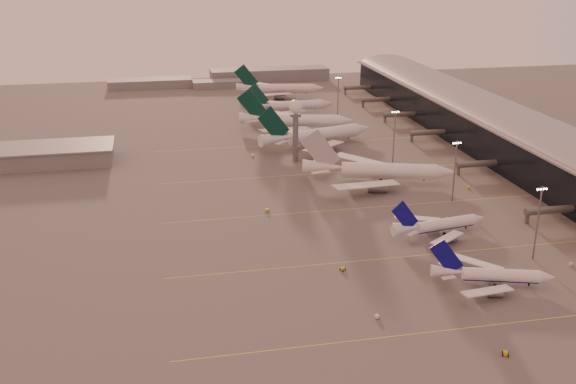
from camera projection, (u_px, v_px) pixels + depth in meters
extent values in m
plane|color=#4E4C4C|center=(362.00, 275.00, 207.57)|extent=(700.00, 700.00, 0.00)
cube|color=#E1D74F|center=(508.00, 323.00, 180.99)|extent=(180.00, 0.25, 0.02)
cube|color=#E1D74F|center=(439.00, 254.00, 222.45)|extent=(180.00, 0.25, 0.02)
cube|color=#E1D74F|center=(393.00, 206.00, 263.91)|extent=(180.00, 0.25, 0.02)
cube|color=#E1D74F|center=(358.00, 171.00, 305.37)|extent=(180.00, 0.25, 0.02)
cube|color=#E1D74F|center=(330.00, 142.00, 351.44)|extent=(180.00, 0.25, 0.02)
cube|color=black|center=(507.00, 137.00, 326.29)|extent=(36.00, 360.00, 18.00)
cylinder|color=gray|center=(509.00, 119.00, 323.23)|extent=(10.08, 360.00, 10.08)
cube|color=gray|center=(509.00, 119.00, 323.17)|extent=(40.00, 362.00, 0.80)
cylinder|color=slate|center=(553.00, 210.00, 247.35)|extent=(22.00, 2.80, 2.80)
cube|color=slate|center=(527.00, 218.00, 246.24)|extent=(1.20, 1.20, 4.40)
cylinder|color=slate|center=(480.00, 164.00, 300.79)|extent=(22.00, 2.80, 2.80)
cube|color=slate|center=(458.00, 170.00, 299.68)|extent=(1.20, 1.20, 4.40)
cylinder|color=slate|center=(430.00, 132.00, 352.38)|extent=(22.00, 2.80, 2.80)
cube|color=slate|center=(412.00, 138.00, 351.27)|extent=(1.20, 1.20, 4.40)
cylinder|color=slate|center=(401.00, 114.00, 391.08)|extent=(22.00, 2.80, 2.80)
cube|color=slate|center=(385.00, 119.00, 389.97)|extent=(1.20, 1.20, 4.40)
cylinder|color=slate|center=(378.00, 99.00, 429.78)|extent=(22.00, 2.80, 2.80)
cube|color=slate|center=(363.00, 104.00, 428.66)|extent=(1.20, 1.20, 4.40)
cylinder|color=slate|center=(359.00, 87.00, 466.63)|extent=(22.00, 2.80, 2.80)
cube|color=slate|center=(345.00, 91.00, 465.52)|extent=(1.20, 1.20, 4.40)
cube|color=slate|center=(24.00, 157.00, 312.49)|extent=(80.00, 25.00, 8.00)
cube|color=gray|center=(22.00, 148.00, 311.07)|extent=(82.00, 27.00, 0.60)
cylinder|color=slate|center=(295.00, 139.00, 315.34)|extent=(2.60, 2.60, 22.00)
cylinder|color=slate|center=(296.00, 115.00, 311.43)|extent=(5.20, 5.20, 1.20)
sphere|color=white|center=(296.00, 107.00, 310.11)|extent=(6.40, 6.40, 6.40)
cylinder|color=slate|center=(296.00, 99.00, 308.85)|extent=(0.16, 0.16, 2.00)
cylinder|color=slate|center=(537.00, 223.00, 214.29)|extent=(0.56, 0.56, 25.00)
cube|color=slate|center=(542.00, 188.00, 210.22)|extent=(3.60, 0.25, 0.25)
sphere|color=#FFEABF|center=(538.00, 189.00, 210.07)|extent=(0.56, 0.56, 0.56)
sphere|color=#FFEABF|center=(541.00, 189.00, 210.26)|extent=(0.56, 0.56, 0.56)
sphere|color=#FFEABF|center=(544.00, 189.00, 210.45)|extent=(0.56, 0.56, 0.56)
sphere|color=#FFEABF|center=(546.00, 189.00, 210.64)|extent=(0.56, 0.56, 0.56)
cylinder|color=slate|center=(455.00, 172.00, 264.40)|extent=(0.56, 0.56, 25.00)
cube|color=slate|center=(457.00, 142.00, 260.32)|extent=(3.60, 0.25, 0.25)
sphere|color=#FFEABF|center=(454.00, 143.00, 260.18)|extent=(0.56, 0.56, 0.56)
sphere|color=#FFEABF|center=(456.00, 143.00, 260.37)|extent=(0.56, 0.56, 0.56)
sphere|color=#FFEABF|center=(458.00, 143.00, 260.56)|extent=(0.56, 0.56, 0.56)
sphere|color=#FFEABF|center=(461.00, 143.00, 260.74)|extent=(0.56, 0.56, 0.56)
cylinder|color=slate|center=(394.00, 136.00, 314.13)|extent=(0.56, 0.56, 25.00)
cube|color=slate|center=(395.00, 111.00, 310.05)|extent=(3.60, 0.25, 0.25)
sphere|color=#FFEABF|center=(392.00, 112.00, 309.91)|extent=(0.56, 0.56, 0.56)
sphere|color=#FFEABF|center=(394.00, 112.00, 310.09)|extent=(0.56, 0.56, 0.56)
sphere|color=#FFEABF|center=(396.00, 112.00, 310.28)|extent=(0.56, 0.56, 0.56)
sphere|color=#FFEABF|center=(399.00, 112.00, 310.47)|extent=(0.56, 0.56, 0.56)
cylinder|color=slate|center=(338.00, 97.00, 396.67)|extent=(0.56, 0.56, 25.00)
cube|color=slate|center=(339.00, 77.00, 392.60)|extent=(3.60, 0.25, 0.25)
sphere|color=#FFEABF|center=(336.00, 78.00, 392.45)|extent=(0.56, 0.56, 0.56)
sphere|color=#FFEABF|center=(338.00, 78.00, 392.64)|extent=(0.56, 0.56, 0.56)
sphere|color=#FFEABF|center=(339.00, 78.00, 392.83)|extent=(0.56, 0.56, 0.56)
sphere|color=#FFEABF|center=(341.00, 78.00, 393.02)|extent=(0.56, 0.56, 0.56)
cube|color=slate|center=(150.00, 83.00, 490.03)|extent=(60.00, 18.00, 6.00)
cube|color=slate|center=(269.00, 74.00, 515.76)|extent=(90.00, 20.00, 9.00)
cube|color=slate|center=(220.00, 84.00, 490.44)|extent=(40.00, 15.00, 5.00)
cylinder|color=white|center=(501.00, 277.00, 199.99)|extent=(22.42, 10.28, 3.80)
cylinder|color=#0A0874|center=(500.00, 279.00, 200.28)|extent=(21.68, 9.13, 2.73)
cone|color=white|center=(547.00, 279.00, 198.73)|extent=(5.25, 4.91, 3.80)
cone|color=white|center=(447.00, 273.00, 201.32)|extent=(10.06, 6.41, 3.80)
cube|color=white|center=(487.00, 293.00, 191.99)|extent=(16.55, 6.65, 1.19)
cylinder|color=slate|center=(495.00, 295.00, 194.39)|extent=(4.86, 3.64, 2.47)
cube|color=slate|center=(495.00, 292.00, 194.02)|extent=(0.36, 0.33, 1.52)
cube|color=white|center=(476.00, 264.00, 209.47)|extent=(14.00, 14.10, 1.19)
cylinder|color=slate|center=(486.00, 273.00, 207.74)|extent=(4.86, 3.64, 2.47)
cube|color=slate|center=(486.00, 270.00, 207.38)|extent=(0.36, 0.33, 1.52)
cube|color=#0A0874|center=(446.00, 259.00, 199.77)|extent=(10.05, 3.44, 11.32)
cube|color=white|center=(449.00, 279.00, 197.24)|extent=(4.51, 2.25, 0.25)
cube|color=white|center=(445.00, 266.00, 205.32)|extent=(4.25, 4.14, 0.25)
cylinder|color=black|center=(529.00, 286.00, 200.07)|extent=(0.50, 0.50, 1.00)
cylinder|color=black|center=(492.00, 281.00, 203.08)|extent=(1.20, 0.80, 1.10)
cylinder|color=black|center=(495.00, 287.00, 198.97)|extent=(1.20, 0.80, 1.10)
cylinder|color=white|center=(446.00, 225.00, 237.13)|extent=(23.29, 7.64, 3.91)
cylinder|color=#0A0874|center=(445.00, 227.00, 237.43)|extent=(22.66, 6.48, 2.82)
cone|color=white|center=(478.00, 220.00, 241.77)|extent=(5.03, 4.59, 3.91)
cone|color=white|center=(405.00, 230.00, 231.45)|extent=(10.14, 5.44, 3.91)
cube|color=white|center=(447.00, 240.00, 227.02)|extent=(15.52, 13.16, 1.23)
cylinder|color=slate|center=(450.00, 241.00, 230.56)|extent=(4.80, 3.24, 2.54)
cube|color=slate|center=(450.00, 238.00, 230.19)|extent=(0.35, 0.30, 1.56)
cube|color=white|center=(417.00, 219.00, 243.90)|extent=(16.97, 8.93, 1.23)
cylinder|color=slate|center=(427.00, 225.00, 243.46)|extent=(4.80, 3.24, 2.54)
cube|color=slate|center=(427.00, 222.00, 243.08)|extent=(0.35, 0.30, 1.56)
cube|color=#0A0874|center=(405.00, 218.00, 229.65)|extent=(10.64, 2.12, 11.65)
cube|color=white|center=(412.00, 235.00, 227.53)|extent=(4.59, 3.94, 0.26)
cube|color=white|center=(399.00, 225.00, 235.33)|extent=(4.74, 2.86, 0.26)
cylinder|color=black|center=(466.00, 229.00, 240.99)|extent=(0.51, 0.51, 1.03)
cylinder|color=black|center=(437.00, 230.00, 239.38)|extent=(1.20, 0.69, 1.13)
cylinder|color=black|center=(444.00, 235.00, 235.41)|extent=(1.20, 0.69, 1.13)
cylinder|color=white|center=(388.00, 173.00, 288.33)|extent=(40.17, 17.54, 6.26)
cylinder|color=white|center=(388.00, 176.00, 288.80)|extent=(38.90, 15.63, 4.51)
cone|color=white|center=(445.00, 175.00, 286.31)|extent=(9.23, 8.23, 6.26)
cone|color=white|center=(322.00, 170.00, 290.45)|extent=(17.89, 10.83, 6.26)
cube|color=white|center=(366.00, 188.00, 273.91)|extent=(29.50, 12.15, 1.86)
cylinder|color=slate|center=(377.00, 191.00, 278.06)|extent=(8.60, 6.13, 4.07)
cube|color=slate|center=(378.00, 188.00, 277.57)|extent=(0.36, 0.33, 2.50)
cube|color=white|center=(365.00, 164.00, 305.13)|extent=(25.12, 24.98, 1.86)
cylinder|color=slate|center=(375.00, 172.00, 301.89)|extent=(8.60, 6.13, 4.07)
cube|color=slate|center=(376.00, 169.00, 301.40)|extent=(0.36, 0.33, 2.50)
cube|color=#A1A4A9|center=(320.00, 153.00, 288.01)|extent=(16.72, 5.34, 18.58)
cube|color=white|center=(321.00, 175.00, 283.16)|extent=(8.12, 4.12, 0.25)
cube|color=white|center=(322.00, 164.00, 297.69)|extent=(7.67, 7.40, 0.25)
cylinder|color=black|center=(424.00, 183.00, 288.35)|extent=(0.50, 0.50, 1.01)
cylinder|color=black|center=(380.00, 180.00, 291.96)|extent=(1.21, 0.80, 1.11)
cylinder|color=black|center=(381.00, 183.00, 287.80)|extent=(1.21, 0.80, 1.11)
cylinder|color=white|center=(324.00, 136.00, 345.02)|extent=(39.40, 16.66, 6.32)
cylinder|color=white|center=(324.00, 139.00, 345.50)|extent=(38.17, 14.75, 4.55)
cone|color=white|center=(362.00, 131.00, 355.09)|extent=(9.00, 8.13, 6.32)
cone|color=white|center=(275.00, 141.00, 332.77)|extent=(17.51, 10.52, 6.32)
cube|color=white|center=(324.00, 149.00, 327.47)|extent=(25.11, 24.40, 1.87)
cylinder|color=slate|center=(328.00, 151.00, 333.67)|extent=(8.41, 6.00, 4.10)
cube|color=slate|center=(328.00, 148.00, 333.16)|extent=(0.39, 0.35, 2.53)
cube|color=white|center=(292.00, 133.00, 355.00)|extent=(29.18, 12.50, 1.87)
cylinder|color=slate|center=(304.00, 139.00, 354.69)|extent=(8.41, 6.00, 4.10)
cube|color=slate|center=(304.00, 136.00, 354.18)|extent=(0.39, 0.35, 2.53)
cube|color=#062F26|center=(274.00, 127.00, 329.85)|extent=(16.83, 5.06, 18.69)
cube|color=white|center=(282.00, 145.00, 326.26)|extent=(7.55, 7.16, 0.27)
cube|color=white|center=(268.00, 138.00, 338.93)|extent=(7.96, 4.15, 0.27)
cylinder|color=black|center=(348.00, 140.00, 352.76)|extent=(0.54, 0.54, 1.09)
cylinder|color=black|center=(316.00, 143.00, 346.97)|extent=(1.30, 0.85, 1.20)
cylinder|color=black|center=(321.00, 145.00, 342.96)|extent=(1.30, 0.85, 1.20)
cylinder|color=white|center=(303.00, 122.00, 373.01)|extent=(38.98, 15.37, 6.23)
cylinder|color=white|center=(303.00, 125.00, 373.49)|extent=(37.81, 13.49, 4.48)
cone|color=white|center=(345.00, 123.00, 372.11)|extent=(8.76, 7.85, 6.23)
cone|color=white|center=(254.00, 120.00, 373.81)|extent=(17.22, 9.96, 6.23)
cube|color=white|center=(285.00, 132.00, 358.49)|extent=(28.78, 13.10, 1.84)
cylinder|color=slate|center=(294.00, 134.00, 362.78)|extent=(8.23, 5.73, 4.05)
cube|color=slate|center=(294.00, 132.00, 362.28)|extent=(0.38, 0.34, 2.49)
cube|color=white|center=(287.00, 117.00, 389.02)|extent=(25.19, 23.58, 1.84)
cylinder|color=slate|center=(295.00, 123.00, 386.10)|extent=(8.23, 5.73, 4.05)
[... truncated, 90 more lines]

